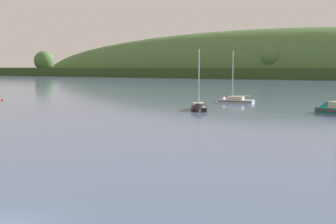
{
  "coord_description": "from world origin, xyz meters",
  "views": [
    {
      "loc": [
        12.82,
        -12.56,
        6.55
      ],
      "look_at": [
        -5.24,
        29.15,
        1.74
      ],
      "focal_mm": 46.08,
      "sensor_mm": 36.0,
      "label": 1
    }
  ],
  "objects": [
    {
      "name": "far_shoreline_hill",
      "position": [
        -33.49,
        264.86,
        0.28
      ],
      "size": [
        479.52,
        143.18,
        60.71
      ],
      "rotation": [
        0.0,
        0.0,
        -0.1
      ],
      "color": "#314A21",
      "rests_on": "ground"
    },
    {
      "name": "sailboat_near_mooring",
      "position": [
        -8.39,
        47.98,
        0.21
      ],
      "size": [
        4.33,
        6.8,
        10.14
      ],
      "rotation": [
        0.0,
        0.0,
        5.07
      ],
      "color": "#232328",
      "rests_on": "ground"
    },
    {
      "name": "sailboat_midwater_white",
      "position": [
        -7.44,
        63.58,
        0.13
      ],
      "size": [
        7.03,
        2.49,
        10.4
      ],
      "rotation": [
        0.0,
        0.0,
        3.1
      ],
      "color": "#ADB2BC",
      "rests_on": "ground"
    },
    {
      "name": "mooring_buoy_off_fishing_boat",
      "position": [
        -49.35,
        50.68,
        0.0
      ],
      "size": [
        0.59,
        0.59,
        0.67
      ],
      "color": "red",
      "rests_on": "ground"
    }
  ]
}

